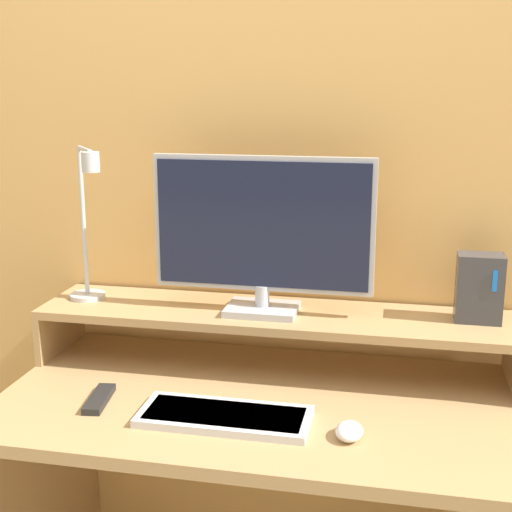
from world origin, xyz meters
The scene contains 9 objects.
wall_back centered at (0.00, 0.70, 1.25)m, with size 6.00×0.05×2.50m.
desk centered at (0.00, 0.33, 0.52)m, with size 1.22×0.66×0.74m.
monitor_shelf centered at (0.00, 0.53, 0.87)m, with size 1.22×0.27×0.15m.
monitor centered at (-0.02, 0.52, 1.10)m, with size 0.56×0.14×0.40m.
desk_lamp centered at (-0.49, 0.50, 1.09)m, with size 0.15×0.17×0.42m.
router_dock centered at (0.51, 0.56, 0.97)m, with size 0.11×0.08×0.17m.
keyboard centered at (-0.05, 0.20, 0.75)m, with size 0.38×0.16×0.02m.
mouse centered at (0.23, 0.18, 0.75)m, with size 0.06×0.08×0.03m.
remote_control centered at (-0.36, 0.23, 0.74)m, with size 0.06×0.15×0.02m.
Camera 1 is at (0.32, -1.19, 1.46)m, focal length 50.00 mm.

